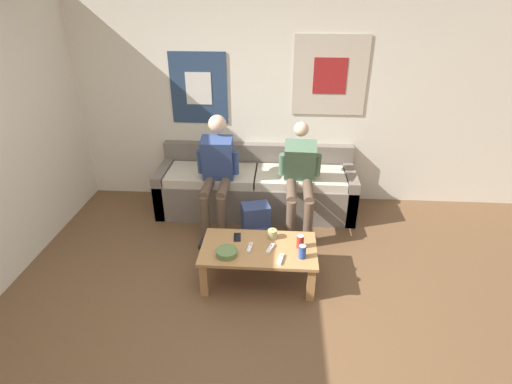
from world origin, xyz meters
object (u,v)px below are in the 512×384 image
object	(u,v)px
pillar_candle	(272,234)
cell_phone	(237,237)
drink_can_blue	(302,252)
game_controller_near_right	(270,249)
backpack	(256,225)
game_controller_far_center	(281,259)
coffee_table	(259,253)
drink_can_red	(300,242)
ceramic_bowl	(227,252)
game_controller_near_left	(250,248)
person_seated_teen	(300,176)
person_seated_adult	(217,170)
couch	(256,188)

from	to	relation	value
pillar_candle	cell_phone	bearing A→B (deg)	-176.87
drink_can_blue	game_controller_near_right	xyz separation A→B (m)	(-0.28, 0.10, -0.05)
backpack	game_controller_far_center	size ratio (longest dim) A/B	3.08
drink_can_blue	game_controller_near_right	size ratio (longest dim) A/B	0.84
coffee_table	drink_can_red	world-z (taller)	drink_can_red
ceramic_bowl	game_controller_near_left	world-z (taller)	ceramic_bowl
backpack	game_controller_near_right	bearing A→B (deg)	-74.88
person_seated_teen	ceramic_bowl	bearing A→B (deg)	-121.03
person_seated_adult	game_controller_far_center	bearing A→B (deg)	-57.68
couch	person_seated_teen	xyz separation A→B (m)	(0.51, -0.39, 0.36)
pillar_candle	game_controller_near_right	bearing A→B (deg)	-93.52
coffee_table	pillar_candle	distance (m)	0.23
couch	ceramic_bowl	xyz separation A→B (m)	(-0.16, -1.49, 0.11)
pillar_candle	couch	bearing A→B (deg)	101.09
backpack	drink_can_red	distance (m)	0.77
person_seated_teen	drink_can_red	distance (m)	0.97
person_seated_teen	game_controller_far_center	world-z (taller)	person_seated_teen
backpack	pillar_candle	bearing A→B (deg)	-67.73
cell_phone	game_controller_far_center	bearing A→B (deg)	-38.30
coffee_table	game_controller_far_center	world-z (taller)	game_controller_far_center
backpack	cell_phone	world-z (taller)	backpack
game_controller_near_left	game_controller_far_center	distance (m)	0.32
drink_can_red	ceramic_bowl	bearing A→B (deg)	-165.64
person_seated_adult	ceramic_bowl	size ratio (longest dim) A/B	6.47
couch	person_seated_adult	bearing A→B (deg)	-136.24
game_controller_near_right	backpack	bearing A→B (deg)	105.12
backpack	drink_can_blue	xyz separation A→B (m)	(0.46, -0.75, 0.21)
pillar_candle	cell_phone	size ratio (longest dim) A/B	0.69
drink_can_blue	game_controller_far_center	size ratio (longest dim) A/B	0.84
couch	pillar_candle	world-z (taller)	couch
couch	coffee_table	world-z (taller)	couch
person_seated_teen	game_controller_far_center	xyz separation A→B (m)	(-0.19, -1.15, -0.27)
ceramic_bowl	drink_can_red	bearing A→B (deg)	14.36
backpack	game_controller_near_right	xyz separation A→B (m)	(0.18, -0.65, 0.16)
drink_can_red	backpack	bearing A→B (deg)	126.89
drink_can_red	game_controller_near_right	distance (m)	0.28
drink_can_red	game_controller_far_center	xyz separation A→B (m)	(-0.17, -0.21, -0.05)
game_controller_near_right	game_controller_far_center	world-z (taller)	same
person_seated_adult	backpack	bearing A→B (deg)	-37.11
drink_can_red	person_seated_teen	bearing A→B (deg)	89.13
couch	pillar_candle	size ratio (longest dim) A/B	23.92
backpack	pillar_candle	xyz separation A→B (m)	(0.19, -0.46, 0.19)
couch	game_controller_near_left	bearing A→B (deg)	-88.46
drink_can_red	game_controller_near_left	distance (m)	0.46
game_controller_far_center	drink_can_red	bearing A→B (deg)	50.41
pillar_candle	drink_can_blue	bearing A→B (deg)	-47.04
drink_can_blue	drink_can_red	bearing A→B (deg)	94.91
coffee_table	game_controller_near_left	bearing A→B (deg)	-159.96
ceramic_bowl	cell_phone	xyz separation A→B (m)	(0.06, 0.28, -0.03)
person_seated_teen	pillar_candle	xyz separation A→B (m)	(-0.27, -0.81, -0.24)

